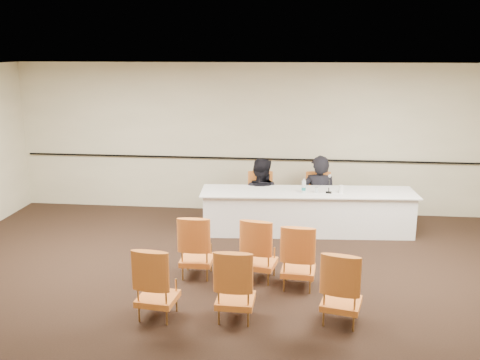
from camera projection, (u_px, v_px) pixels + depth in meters
The scene contains 20 objects.
floor at pixel (240, 298), 7.22m from camera, with size 10.00×10.00×0.00m, color black.
ceiling at pixel (240, 72), 6.48m from camera, with size 10.00×10.00×0.00m, color white.
wall_back at pixel (262, 139), 10.71m from camera, with size 10.00×0.04×3.00m, color beige.
wall_rail at pixel (261, 159), 10.76m from camera, with size 9.80×0.04×0.03m, color black.
panel_table at pixel (307, 212), 9.70m from camera, with size 3.84×0.88×0.77m, color white, non-canonical shape.
panelist_main at pixel (319, 203), 10.24m from camera, with size 0.68×0.44×1.86m, color black.
panelist_main_chair at pixel (319, 198), 10.21m from camera, with size 0.50×0.50×0.95m, color orange, non-canonical shape.
panelist_second at pixel (260, 201), 10.27m from camera, with size 0.82×0.64×1.69m, color black.
panelist_second_chair at pixel (260, 198), 10.26m from camera, with size 0.50×0.50×0.95m, color orange, non-canonical shape.
papers at pixel (328, 192), 9.57m from camera, with size 0.30×0.22×0.00m, color white.
microphone at pixel (329, 185), 9.45m from camera, with size 0.11×0.22×0.31m, color black, non-canonical shape.
water_bottle at pixel (304, 186), 9.48m from camera, with size 0.08×0.08×0.25m, color teal, non-canonical shape.
drinking_glass at pixel (317, 190), 9.49m from camera, with size 0.06×0.06×0.10m, color silver.
coffee_cup at pixel (341, 189), 9.49m from camera, with size 0.09×0.09×0.14m, color white.
aud_chair_front_left at pixel (197, 245), 7.81m from camera, with size 0.50×0.50×0.95m, color orange, non-canonical shape.
aud_chair_front_mid at pixel (259, 249), 7.69m from camera, with size 0.50×0.50×0.95m, color orange, non-canonical shape.
aud_chair_front_right at pixel (299, 255), 7.44m from camera, with size 0.50×0.50×0.95m, color orange, non-canonical shape.
aud_chair_back_left at pixel (157, 282), 6.61m from camera, with size 0.50×0.50×0.95m, color orange, non-canonical shape.
aud_chair_back_mid at pixel (235, 283), 6.56m from camera, with size 0.50×0.50×0.95m, color orange, non-canonical shape.
aud_chair_back_right at pixel (342, 286), 6.48m from camera, with size 0.50×0.50×0.95m, color orange, non-canonical shape.
Camera 1 is at (0.72, -6.57, 3.31)m, focal length 40.00 mm.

